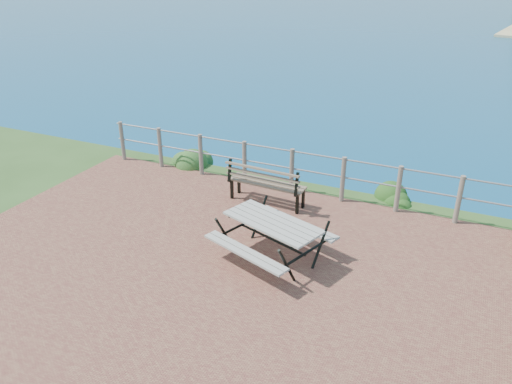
# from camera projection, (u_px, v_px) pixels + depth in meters

# --- Properties ---
(ground) EXTENTS (10.00, 7.00, 0.12)m
(ground) POSITION_uv_depth(u_px,v_px,m) (219.00, 270.00, 8.39)
(ground) COLOR brown
(ground) RESTS_ON ground
(safety_railing) EXTENTS (9.40, 0.10, 1.00)m
(safety_railing) POSITION_uv_depth(u_px,v_px,m) (292.00, 168.00, 10.89)
(safety_railing) COLOR #6B5B4C
(safety_railing) RESTS_ON ground
(picnic_table) EXTENTS (1.84, 1.41, 0.72)m
(picnic_table) POSITION_uv_depth(u_px,v_px,m) (272.00, 236.00, 8.49)
(picnic_table) COLOR #A49F93
(picnic_table) RESTS_ON ground
(park_bench) EXTENTS (1.67, 0.50, 0.93)m
(park_bench) POSITION_uv_depth(u_px,v_px,m) (267.00, 177.00, 10.35)
(park_bench) COLOR brown
(park_bench) RESTS_ON ground
(shrub_lip_west) EXTENTS (0.85, 0.85, 0.62)m
(shrub_lip_west) POSITION_uv_depth(u_px,v_px,m) (189.00, 161.00, 12.81)
(shrub_lip_west) COLOR #205620
(shrub_lip_west) RESTS_ON ground
(shrub_lip_east) EXTENTS (0.73, 0.73, 0.46)m
(shrub_lip_east) POSITION_uv_depth(u_px,v_px,m) (392.00, 200.00, 10.76)
(shrub_lip_east) COLOR #1F4415
(shrub_lip_east) RESTS_ON ground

